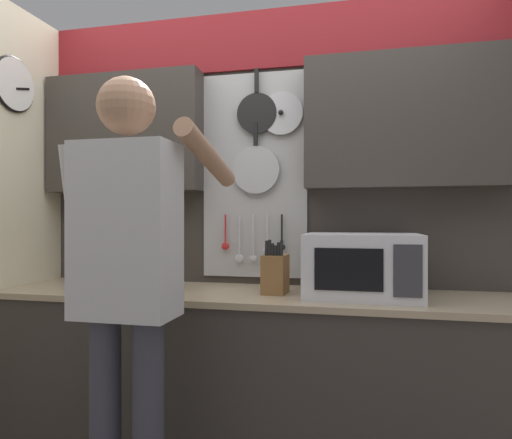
% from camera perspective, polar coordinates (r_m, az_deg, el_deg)
% --- Properties ---
extents(base_cabinet_counter, '(2.57, 0.61, 0.90)m').
position_cam_1_polar(base_cabinet_counter, '(2.41, -0.77, -19.78)').
color(base_cabinet_counter, '#38332D').
rests_on(base_cabinet_counter, ground_plane).
extents(back_wall_unit, '(3.14, 0.20, 2.43)m').
position_cam_1_polar(back_wall_unit, '(2.53, 0.80, 4.76)').
color(back_wall_unit, '#38332D').
rests_on(back_wall_unit, ground_plane).
extents(microwave, '(0.53, 0.40, 0.30)m').
position_cam_1_polar(microwave, '(2.20, 13.14, -5.59)').
color(microwave, silver).
rests_on(microwave, base_cabinet_counter).
extents(knife_block, '(0.12, 0.16, 0.26)m').
position_cam_1_polar(knife_block, '(2.24, 2.42, -6.75)').
color(knife_block, brown).
rests_on(knife_block, base_cabinet_counter).
extents(utensil_crock, '(0.10, 0.10, 0.35)m').
position_cam_1_polar(utensil_crock, '(2.41, -10.53, -6.46)').
color(utensil_crock, white).
rests_on(utensil_crock, base_cabinet_counter).
extents(person, '(0.54, 0.69, 1.80)m').
position_cam_1_polar(person, '(1.83, -15.71, -5.48)').
color(person, '#383842').
rests_on(person, ground_plane).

